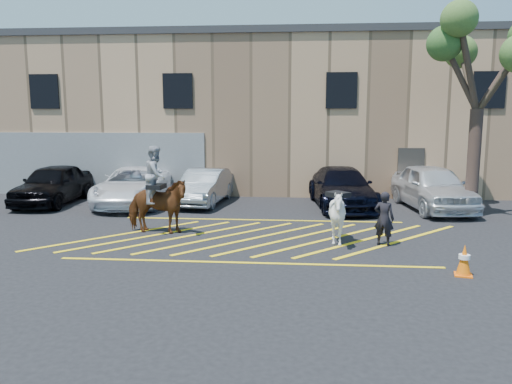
# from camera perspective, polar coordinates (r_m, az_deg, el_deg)

# --- Properties ---
(ground) EXTENTS (90.00, 90.00, 0.00)m
(ground) POSITION_cam_1_polar(r_m,az_deg,el_deg) (15.11, 0.09, -5.00)
(ground) COLOR black
(ground) RESTS_ON ground
(car_black_suv) EXTENTS (2.02, 4.75, 1.60)m
(car_black_suv) POSITION_cam_1_polar(r_m,az_deg,el_deg) (21.89, -22.18, 0.84)
(car_black_suv) COLOR black
(car_black_suv) RESTS_ON ground
(car_white_pickup) EXTENTS (2.95, 5.57, 1.49)m
(car_white_pickup) POSITION_cam_1_polar(r_m,az_deg,el_deg) (20.68, -13.82, 0.65)
(car_white_pickup) COLOR white
(car_white_pickup) RESTS_ON ground
(car_silver_sedan) EXTENTS (1.94, 4.40, 1.40)m
(car_silver_sedan) POSITION_cam_1_polar(r_m,az_deg,el_deg) (20.37, -5.91, 0.62)
(car_silver_sedan) COLOR gray
(car_silver_sedan) RESTS_ON ground
(car_blue_suv) EXTENTS (2.68, 5.44, 1.52)m
(car_blue_suv) POSITION_cam_1_polar(r_m,az_deg,el_deg) (19.87, 9.76, 0.49)
(car_blue_suv) COLOR black
(car_blue_suv) RESTS_ON ground
(car_white_suv) EXTENTS (2.62, 5.25, 1.72)m
(car_white_suv) POSITION_cam_1_polar(r_m,az_deg,el_deg) (20.23, 19.51, 0.54)
(car_white_suv) COLOR silver
(car_white_suv) RESTS_ON ground
(handler) EXTENTS (0.65, 0.55, 1.52)m
(handler) POSITION_cam_1_polar(r_m,az_deg,el_deg) (14.31, 14.43, -2.95)
(handler) COLOR black
(handler) RESTS_ON ground
(warehouse) EXTENTS (32.42, 10.20, 7.30)m
(warehouse) POSITION_cam_1_polar(r_m,az_deg,el_deg) (26.63, 2.21, 8.99)
(warehouse) COLOR tan
(warehouse) RESTS_ON ground
(hatching_zone) EXTENTS (12.60, 5.12, 0.01)m
(hatching_zone) POSITION_cam_1_polar(r_m,az_deg,el_deg) (14.82, -0.01, -5.25)
(hatching_zone) COLOR yellow
(hatching_zone) RESTS_ON ground
(mounted_bay) EXTENTS (2.12, 1.13, 2.69)m
(mounted_bay) POSITION_cam_1_polar(r_m,az_deg,el_deg) (15.46, -11.28, -0.74)
(mounted_bay) COLOR #603116
(mounted_bay) RESTS_ON ground
(saddled_white) EXTENTS (1.92, 1.92, 1.59)m
(saddled_white) POSITION_cam_1_polar(r_m,az_deg,el_deg) (14.20, 9.30, -2.72)
(saddled_white) COLOR silver
(saddled_white) RESTS_ON ground
(traffic_cone) EXTENTS (0.46, 0.46, 0.73)m
(traffic_cone) POSITION_cam_1_polar(r_m,az_deg,el_deg) (12.33, 22.69, -7.18)
(traffic_cone) COLOR #FF5F0A
(traffic_cone) RESTS_ON ground
(tree) EXTENTS (3.99, 4.37, 7.31)m
(tree) POSITION_cam_1_polar(r_m,az_deg,el_deg) (19.11, 24.28, 14.35)
(tree) COLOR #423028
(tree) RESTS_ON ground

